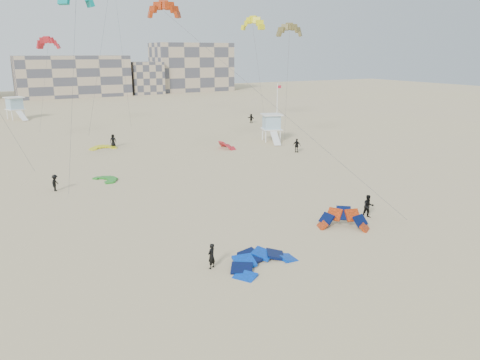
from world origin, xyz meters
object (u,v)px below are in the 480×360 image
kite_ground_blue (262,265)px  kite_ground_orange (343,228)px  lifeguard_tower_near (272,128)px  kitesurfer_main (211,256)px

kite_ground_blue → kite_ground_orange: bearing=1.4°
kite_ground_blue → lifeguard_tower_near: (23.25, 35.75, 2.03)m
kitesurfer_main → lifeguard_tower_near: lifeguard_tower_near is taller
kite_ground_blue → kite_ground_orange: kite_ground_orange is taller
kite_ground_orange → lifeguard_tower_near: bearing=104.6°
kite_ground_blue → lifeguard_tower_near: size_ratio=0.76×
kitesurfer_main → lifeguard_tower_near: 43.48m
kitesurfer_main → kite_ground_blue: bearing=130.0°
kitesurfer_main → lifeguard_tower_near: (26.22, 34.66, 1.21)m
kite_ground_orange → kitesurfer_main: size_ratio=2.28×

